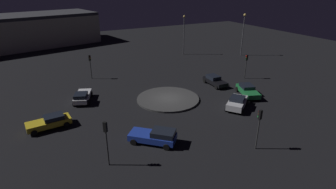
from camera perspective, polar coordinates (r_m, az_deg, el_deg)
name	(u,v)px	position (r m, az deg, el deg)	size (l,w,h in m)	color
ground_plane	(168,100)	(36.19, 0.00, -1.07)	(115.26, 115.26, 0.00)	black
roundabout_island	(168,99)	(36.15, 0.00, -0.90)	(8.35, 8.35, 0.23)	#383838
car_silver	(237,102)	(34.57, 14.46, -1.61)	(3.92, 4.36, 1.49)	silver
car_blue	(155,136)	(26.53, -2.72, -8.79)	(4.45, 4.62, 1.49)	#1E38A5
car_black	(215,80)	(41.72, 9.87, 2.96)	(4.29, 2.02, 1.41)	black
car_green	(248,90)	(38.83, 16.55, 0.87)	(4.93, 3.32, 1.43)	#1E7238
car_yellow	(50,122)	(31.76, -23.79, -5.32)	(2.30, 4.63, 1.39)	gold
car_white	(82,96)	(37.01, -17.73, -0.38)	(4.52, 3.18, 1.45)	white
traffic_light_southeast	(106,135)	(22.97, -12.98, -8.37)	(0.38, 0.39, 4.22)	#2D2D2D
traffic_light_southwest	(90,62)	(44.89, -16.20, 6.62)	(0.40, 0.37, 3.94)	#2D2D2D
traffic_light_east	(259,122)	(25.93, 18.77, -5.49)	(0.37, 0.33, 4.08)	#2D2D2D
traffic_light_north	(246,62)	(44.98, 16.28, 6.69)	(0.32, 0.37, 4.00)	#2D2D2D
streetlamp_northwest	(184,31)	(58.35, 3.40, 13.36)	(0.47, 0.47, 8.23)	#4C4C51
streetlamp_northwest_near	(243,28)	(59.46, 15.73, 13.40)	(0.55, 0.55, 8.67)	#4C4C51
store_building	(20,31)	(74.57, -28.88, 11.69)	(19.84, 36.67, 7.50)	#B7B299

